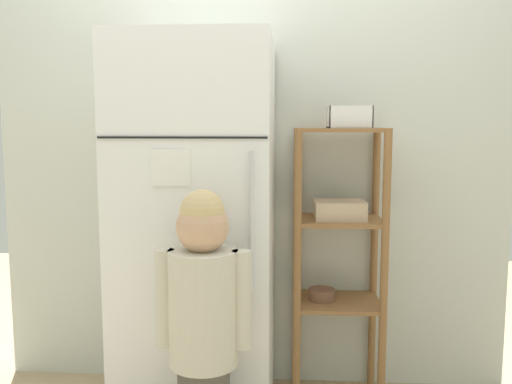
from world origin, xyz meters
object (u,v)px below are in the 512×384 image
refrigerator (198,232)px  pantry_shelf_unit (338,239)px  fruit_bin (350,119)px  child_standing (204,307)px

refrigerator → pantry_shelf_unit: refrigerator is taller
refrigerator → fruit_bin: bearing=11.4°
refrigerator → pantry_shelf_unit: bearing=13.1°
child_standing → refrigerator: bearing=102.1°
refrigerator → fruit_bin: 0.86m
child_standing → pantry_shelf_unit: size_ratio=0.84×
refrigerator → pantry_shelf_unit: 0.66m
refrigerator → child_standing: bearing=-77.9°
refrigerator → fruit_bin: (0.68, 0.14, 0.50)m
refrigerator → child_standing: refrigerator is taller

